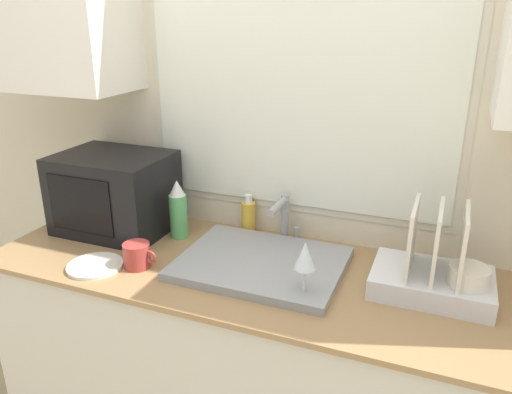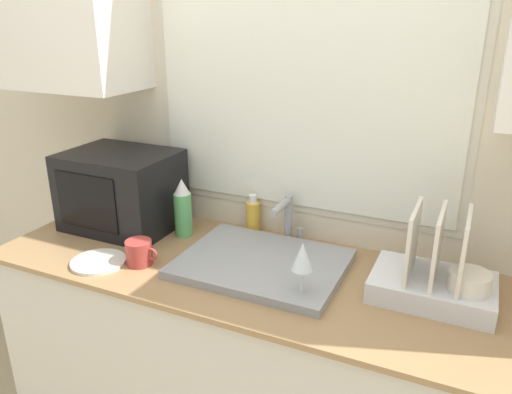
% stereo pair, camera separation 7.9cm
% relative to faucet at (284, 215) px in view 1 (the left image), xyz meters
% --- Properties ---
extents(countertop, '(2.00, 0.66, 0.92)m').
position_rel_faucet_xyz_m(countertop, '(0.02, -0.24, -0.57)').
color(countertop, beige).
rests_on(countertop, ground_plane).
extents(wall_back, '(6.00, 0.38, 2.60)m').
position_rel_faucet_xyz_m(wall_back, '(0.02, 0.07, 0.36)').
color(wall_back, beige).
rests_on(wall_back, ground_plane).
extents(sink_basin, '(0.56, 0.44, 0.03)m').
position_rel_faucet_xyz_m(sink_basin, '(-0.01, -0.22, -0.10)').
color(sink_basin, gray).
rests_on(sink_basin, countertop).
extents(faucet, '(0.08, 0.18, 0.19)m').
position_rel_faucet_xyz_m(faucet, '(0.00, 0.00, 0.00)').
color(faucet, '#99999E').
rests_on(faucet, countertop).
extents(microwave, '(0.43, 0.34, 0.31)m').
position_rel_faucet_xyz_m(microwave, '(-0.67, -0.13, 0.04)').
color(microwave, black).
rests_on(microwave, countertop).
extents(dish_rack, '(0.37, 0.25, 0.29)m').
position_rel_faucet_xyz_m(dish_rack, '(0.57, -0.18, -0.04)').
color(dish_rack, silver).
rests_on(dish_rack, countertop).
extents(spray_bottle, '(0.07, 0.07, 0.24)m').
position_rel_faucet_xyz_m(spray_bottle, '(-0.40, -0.10, 0.00)').
color(spray_bottle, '#59B266').
rests_on(spray_bottle, countertop).
extents(soap_bottle, '(0.05, 0.05, 0.16)m').
position_rel_faucet_xyz_m(soap_bottle, '(-0.16, 0.04, -0.04)').
color(soap_bottle, gold).
rests_on(soap_bottle, countertop).
extents(mug_near_sink, '(0.13, 0.09, 0.09)m').
position_rel_faucet_xyz_m(mug_near_sink, '(-0.41, -0.38, -0.07)').
color(mug_near_sink, '#A53833').
rests_on(mug_near_sink, countertop).
extents(wine_glass, '(0.07, 0.07, 0.20)m').
position_rel_faucet_xyz_m(wine_glass, '(0.19, -0.37, 0.03)').
color(wine_glass, silver).
rests_on(wine_glass, countertop).
extents(small_plate, '(0.19, 0.19, 0.01)m').
position_rel_faucet_xyz_m(small_plate, '(-0.54, -0.44, -0.11)').
color(small_plate, silver).
rests_on(small_plate, countertop).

